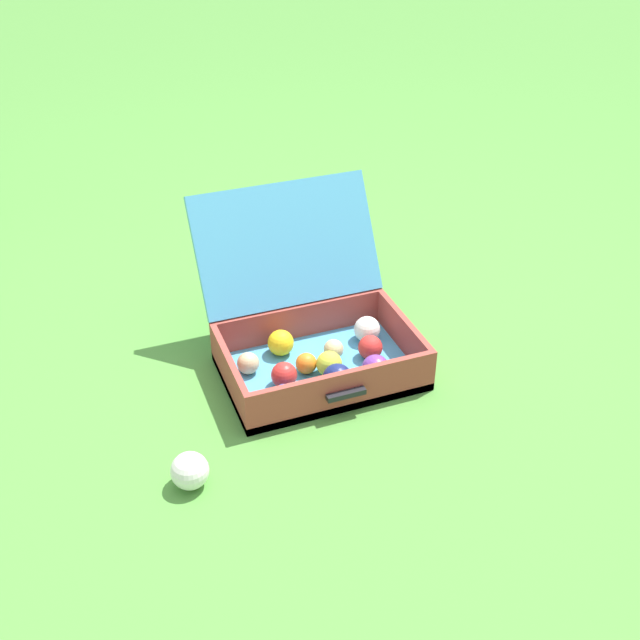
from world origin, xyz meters
TOP-DOWN VIEW (x-y plane):
  - ground_plane at (0.00, 0.00)m, footprint 16.00×16.00m
  - open_suitcase at (-0.05, 0.01)m, footprint 0.55×0.59m
  - stray_ball_on_grass at (-0.51, -0.35)m, footprint 0.09×0.09m

SIDE VIEW (x-z plane):
  - ground_plane at x=0.00m, z-range 0.00..0.00m
  - stray_ball_on_grass at x=-0.51m, z-range 0.00..0.09m
  - open_suitcase at x=-0.05m, z-range -0.13..0.33m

